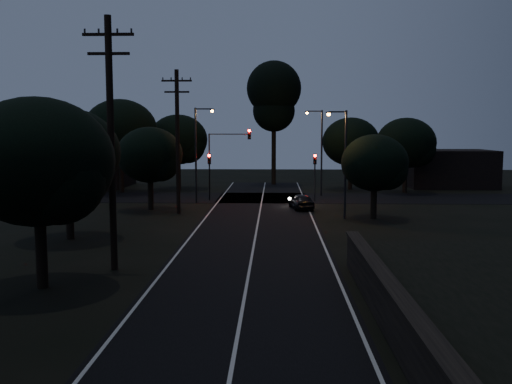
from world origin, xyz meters
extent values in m
cube|color=black|center=(0.00, 22.00, 0.01)|extent=(8.00, 70.00, 0.02)
cube|color=black|center=(0.00, 42.00, 0.01)|extent=(60.00, 8.00, 0.02)
cube|color=beige|center=(0.00, 22.00, 0.03)|extent=(0.12, 70.00, 0.01)
cube|color=beige|center=(-3.75, 22.00, 0.03)|extent=(0.12, 70.00, 0.01)
cube|color=beige|center=(3.75, 22.00, 0.03)|extent=(0.12, 70.00, 0.01)
cube|color=black|center=(4.60, 3.00, 0.75)|extent=(0.40, 26.00, 1.50)
cube|color=black|center=(4.60, 3.00, 1.55)|extent=(0.55, 26.00, 0.10)
cylinder|color=black|center=(-6.00, 15.00, 5.50)|extent=(0.30, 0.30, 11.00)
cube|color=black|center=(-6.00, 15.00, 10.20)|extent=(2.20, 0.12, 0.12)
cube|color=black|center=(-6.00, 15.00, 9.40)|extent=(1.80, 0.12, 0.12)
cylinder|color=black|center=(-6.00, 32.00, 5.25)|extent=(0.30, 0.30, 10.50)
cube|color=black|center=(-6.00, 32.00, 9.70)|extent=(2.20, 0.12, 0.12)
cube|color=black|center=(-6.00, 32.00, 8.90)|extent=(1.80, 0.12, 0.12)
cylinder|color=black|center=(-8.00, 12.00, 1.38)|extent=(0.44, 0.44, 2.76)
ellipsoid|color=black|center=(-8.00, 12.00, 4.95)|extent=(5.85, 5.85, 4.97)
sphere|color=black|center=(-6.98, 11.42, 4.36)|extent=(3.51, 3.51, 3.51)
cylinder|color=black|center=(-10.50, 22.00, 1.36)|extent=(0.44, 0.44, 2.71)
ellipsoid|color=black|center=(-10.50, 22.00, 4.91)|extent=(5.85, 5.85, 4.98)
sphere|color=black|center=(-9.48, 21.41, 4.32)|extent=(3.51, 3.51, 3.51)
cylinder|color=black|center=(-8.50, 34.00, 1.18)|extent=(0.44, 0.44, 2.37)
ellipsoid|color=black|center=(-8.50, 34.00, 4.26)|extent=(5.05, 5.05, 4.29)
sphere|color=black|center=(-7.62, 33.49, 3.76)|extent=(3.03, 3.03, 3.03)
cylinder|color=black|center=(-9.00, 50.00, 1.43)|extent=(0.44, 0.44, 2.87)
ellipsoid|color=black|center=(-9.00, 50.00, 5.17)|extent=(6.14, 6.14, 5.22)
sphere|color=black|center=(-7.93, 49.39, 4.55)|extent=(3.68, 3.68, 3.68)
cylinder|color=black|center=(-14.00, 46.00, 1.71)|extent=(0.44, 0.44, 3.42)
ellipsoid|color=black|center=(-14.00, 46.00, 6.11)|extent=(7.19, 7.19, 6.11)
sphere|color=black|center=(-12.74, 45.28, 5.39)|extent=(4.32, 4.32, 4.32)
cylinder|color=black|center=(9.00, 50.00, 1.37)|extent=(0.44, 0.44, 2.74)
ellipsoid|color=black|center=(9.00, 50.00, 4.95)|extent=(5.90, 5.90, 5.01)
sphere|color=black|center=(10.03, 49.41, 4.36)|extent=(3.54, 3.54, 3.54)
cylinder|color=black|center=(14.00, 47.00, 1.36)|extent=(0.44, 0.44, 2.72)
ellipsoid|color=black|center=(14.00, 47.00, 4.90)|extent=(5.80, 5.80, 4.93)
sphere|color=black|center=(15.02, 46.42, 4.32)|extent=(3.48, 3.48, 3.48)
cylinder|color=black|center=(8.00, 30.00, 1.09)|extent=(0.44, 0.44, 2.18)
ellipsoid|color=black|center=(8.00, 30.00, 3.91)|extent=(4.62, 4.62, 3.93)
sphere|color=black|center=(8.81, 29.54, 3.45)|extent=(2.77, 2.77, 2.77)
cylinder|color=black|center=(1.00, 55.00, 3.81)|extent=(0.50, 0.50, 7.62)
sphere|color=black|center=(1.00, 55.00, 10.81)|extent=(6.10, 6.10, 6.10)
sphere|color=black|center=(1.00, 55.00, 8.31)|extent=(4.71, 4.71, 4.71)
cube|color=black|center=(-20.00, 52.00, 2.20)|extent=(10.00, 8.00, 4.40)
cube|color=black|center=(20.00, 53.00, 2.00)|extent=(9.00, 7.00, 4.00)
cylinder|color=black|center=(-4.60, 40.00, 1.60)|extent=(0.12, 0.12, 3.20)
cube|color=black|center=(-4.60, 40.00, 3.65)|extent=(0.28, 0.22, 0.90)
sphere|color=#FF0705|center=(-4.60, 39.87, 3.95)|extent=(0.22, 0.22, 0.22)
cylinder|color=black|center=(4.60, 40.00, 1.60)|extent=(0.12, 0.12, 3.20)
cube|color=black|center=(4.60, 40.00, 3.65)|extent=(0.28, 0.22, 0.90)
sphere|color=#FF0705|center=(4.60, 39.87, 3.95)|extent=(0.22, 0.22, 0.22)
cylinder|color=black|center=(-4.60, 40.00, 2.50)|extent=(0.12, 0.12, 5.00)
cube|color=black|center=(-1.10, 40.00, 5.80)|extent=(0.28, 0.22, 0.90)
sphere|color=#FF0705|center=(-1.10, 39.87, 6.10)|extent=(0.22, 0.22, 0.22)
cube|color=black|center=(-2.85, 40.00, 5.80)|extent=(3.50, 0.08, 0.08)
cylinder|color=black|center=(-5.50, 38.00, 4.00)|extent=(0.16, 0.16, 8.00)
cube|color=black|center=(-4.80, 38.00, 7.90)|extent=(1.40, 0.10, 0.10)
cube|color=black|center=(-4.10, 38.00, 7.85)|extent=(0.35, 0.22, 0.12)
sphere|color=orange|center=(-4.10, 38.00, 7.75)|extent=(0.26, 0.26, 0.26)
cylinder|color=black|center=(5.50, 44.00, 4.00)|extent=(0.16, 0.16, 8.00)
cube|color=black|center=(4.80, 44.00, 7.90)|extent=(1.40, 0.10, 0.10)
cube|color=black|center=(4.10, 44.00, 7.85)|extent=(0.35, 0.22, 0.12)
sphere|color=orange|center=(4.10, 44.00, 7.75)|extent=(0.26, 0.26, 0.26)
cylinder|color=black|center=(6.00, 30.00, 3.75)|extent=(0.16, 0.16, 7.50)
cube|color=black|center=(5.40, 30.00, 7.40)|extent=(1.20, 0.10, 0.10)
cube|color=black|center=(4.80, 30.00, 7.35)|extent=(0.35, 0.22, 0.12)
sphere|color=orange|center=(4.80, 30.00, 7.25)|extent=(0.26, 0.26, 0.26)
imported|color=black|center=(3.20, 34.63, 0.62)|extent=(2.07, 3.85, 1.24)
camera|label=1|loc=(1.09, -9.55, 6.16)|focal=40.00mm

